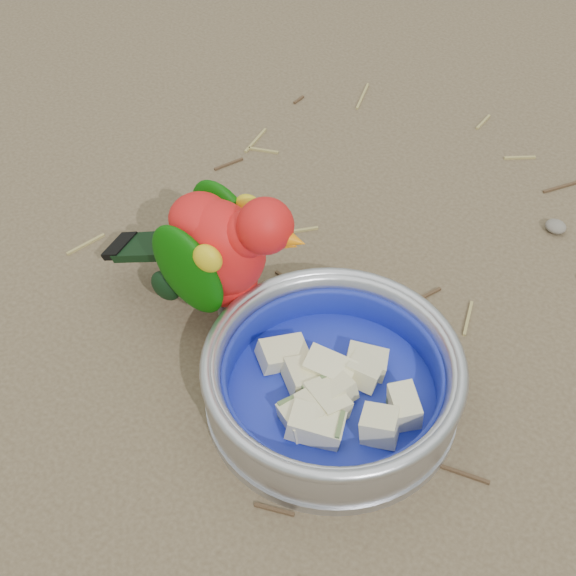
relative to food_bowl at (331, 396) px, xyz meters
The scene contains 6 objects.
ground 0.05m from the food_bowl, 131.66° to the left, with size 60.00×60.00×0.00m, color brown.
food_bowl is the anchor object (origin of this frame).
bowl_wall 0.03m from the food_bowl, ahead, with size 0.23×0.23×0.04m, color #B2B2BA, non-canonical shape.
fruit_wedges 0.02m from the food_bowl, ahead, with size 0.14×0.14×0.03m, color beige, non-canonical shape.
lory_parrot 0.17m from the food_bowl, behind, with size 0.09×0.20×0.16m, color red, non-canonical shape.
ground_debris 0.08m from the food_bowl, 98.40° to the left, with size 0.90×0.80×0.01m, color #9C8C4E, non-canonical shape.
Camera 1 is at (0.27, -0.41, 0.61)m, focal length 50.00 mm.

